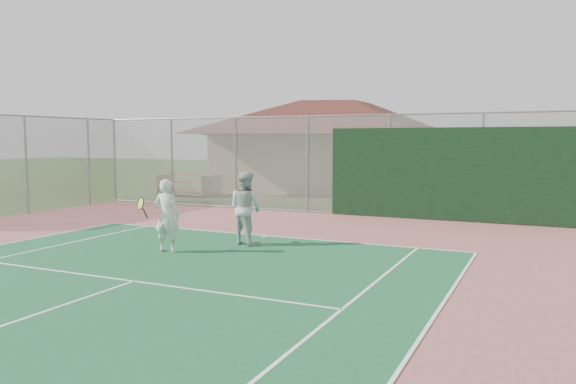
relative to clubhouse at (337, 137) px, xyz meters
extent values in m
cylinder|color=gray|center=(-6.54, -9.77, -1.07)|extent=(0.08, 0.08, 3.50)
cylinder|color=gray|center=(-3.54, -9.77, -1.07)|extent=(0.08, 0.08, 3.50)
cylinder|color=gray|center=(-0.54, -9.77, -1.07)|extent=(0.08, 0.08, 3.50)
cylinder|color=gray|center=(2.46, -9.77, -1.07)|extent=(0.08, 0.08, 3.50)
cylinder|color=gray|center=(5.46, -9.77, -1.07)|extent=(0.08, 0.08, 3.50)
cylinder|color=gray|center=(8.46, -9.77, -1.07)|extent=(0.08, 0.08, 3.50)
cylinder|color=gray|center=(3.46, -9.77, 0.68)|extent=(20.00, 0.05, 0.05)
cylinder|color=gray|center=(3.46, -9.77, -2.77)|extent=(20.00, 0.05, 0.05)
cube|color=#999EA0|center=(3.46, -9.77, -1.07)|extent=(20.00, 0.02, 3.50)
cube|color=black|center=(8.46, -9.82, -1.27)|extent=(10.00, 0.04, 3.00)
cylinder|color=gray|center=(-6.54, -11.27, -1.07)|extent=(0.08, 0.08, 3.50)
cylinder|color=gray|center=(-6.54, -14.27, -1.07)|extent=(0.08, 0.08, 3.50)
cube|color=#999EA0|center=(-6.54, -14.27, -1.07)|extent=(0.02, 9.00, 3.50)
cube|color=tan|center=(0.00, 0.00, -1.36)|extent=(13.02, 9.98, 2.92)
cube|color=#56281F|center=(0.00, 0.00, 0.15)|extent=(13.60, 10.56, 0.18)
pyramid|color=#56281F|center=(0.00, 0.00, 1.86)|extent=(14.32, 10.98, 1.75)
cube|color=black|center=(1.95, -3.93, -1.80)|extent=(0.88, 0.06, 2.05)
cube|color=#9A3823|center=(-5.14, -6.79, -2.51)|extent=(2.71, 0.54, 0.04)
cube|color=#B2B5BA|center=(-5.14, -7.01, -2.69)|extent=(2.70, 0.52, 0.04)
cube|color=#9A3823|center=(-5.14, -6.29, -2.19)|extent=(2.71, 0.54, 0.04)
cube|color=#B2B5BA|center=(-5.14, -6.52, -2.37)|extent=(2.70, 0.52, 0.04)
cube|color=#9A3823|center=(-5.14, -5.80, -1.88)|extent=(2.71, 0.54, 0.04)
cube|color=#B2B5BA|center=(-5.14, -6.02, -2.06)|extent=(2.70, 0.52, 0.04)
cube|color=#B2B5BA|center=(-6.39, -6.29, -2.33)|extent=(0.23, 1.61, 0.99)
cube|color=#B2B5BA|center=(-3.88, -6.29, -2.33)|extent=(0.23, 1.61, 0.99)
imported|color=silver|center=(2.32, -17.84, -1.96)|extent=(0.68, 0.50, 1.73)
imported|color=#B6B9BB|center=(3.50, -16.18, -1.90)|extent=(1.04, 0.90, 1.84)
camera|label=1|loc=(10.43, -28.45, -0.16)|focal=35.00mm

